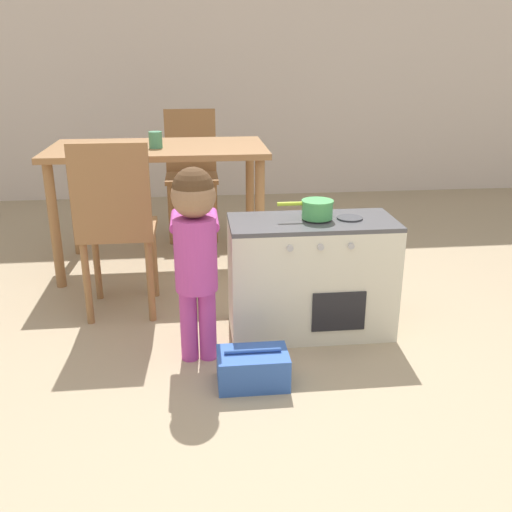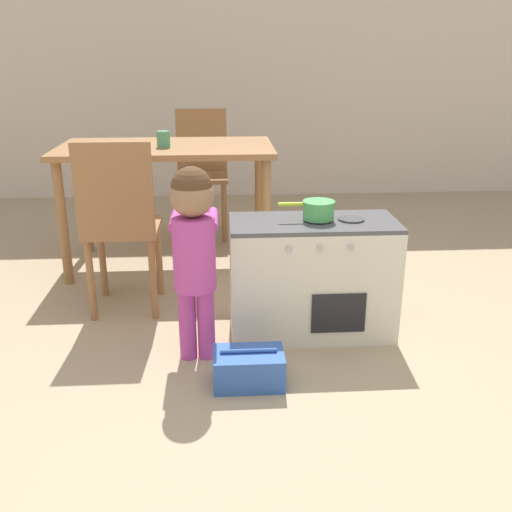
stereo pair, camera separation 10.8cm
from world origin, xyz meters
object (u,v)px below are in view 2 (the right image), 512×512
Objects in this scene: dining_chair_far at (202,169)px; toy_basket at (249,368)px; play_kitchen at (312,277)px; child_figure at (193,238)px; cup_on_table at (163,139)px; dining_chair_near at (121,223)px; toy_pot at (318,209)px; dining_table at (167,162)px.

toy_basket is at bearing 96.23° from dining_chair_far.
child_figure is (-0.54, -0.21, 0.28)m from play_kitchen.
cup_on_table is (-0.21, 1.13, 0.25)m from child_figure.
dining_chair_near is at bearing 128.01° from child_figure.
dining_chair_near is at bearing 74.61° from dining_chair_far.
dining_chair_near is (-0.38, 0.49, -0.08)m from child_figure.
toy_pot is at bearing -49.95° from cup_on_table.
dining_table is 0.17m from cup_on_table.
dining_table is 1.42× the size of dining_chair_near.
toy_basket is at bearing -73.77° from dining_table.
toy_pot is 0.30× the size of child_figure.
toy_basket is 1.03m from dining_chair_near.
play_kitchen is 1.29m from dining_table.
dining_chair_near is at bearing -104.25° from dining_table.
toy_basket is at bearing -48.11° from child_figure.
dining_chair_near reaches higher than play_kitchen.
dining_table is (-0.75, 0.99, 0.38)m from play_kitchen.
play_kitchen is at bearing 108.77° from dining_chair_far.
toy_basket is 0.32× the size of dining_chair_far.
play_kitchen is 0.99m from dining_chair_near.
toy_pot is 0.90× the size of toy_basket.
child_figure is at bearing 131.89° from toy_basket.
toy_pot is 0.99m from dining_chair_near.
dining_table is at bearing 106.23° from toy_basket.
play_kitchen is 8.15× the size of cup_on_table.
dining_chair_far is at bearing 90.37° from child_figure.
toy_basket is at bearing -125.71° from play_kitchen.
dining_chair_far reaches higher than toy_pot.
toy_pot is 2.73× the size of cup_on_table.
dining_chair_near is 0.74m from cup_on_table.
cup_on_table reaches higher than dining_table.
dining_chair_far is 0.81m from cup_on_table.
dining_chair_far is (0.37, 1.35, 0.00)m from dining_chair_near.
play_kitchen is at bearing -16.68° from dining_chair_near.
dining_chair_far is 9.52× the size of cup_on_table.
toy_basket is 1.61m from cup_on_table.
toy_basket is 3.05× the size of cup_on_table.
dining_table is at bearing 127.71° from toy_pot.
child_figure is 9.07× the size of cup_on_table.
toy_pot is at bearing 52.97° from toy_basket.
play_kitchen is 0.34m from toy_pot.
toy_basket is at bearing -72.73° from cup_on_table.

